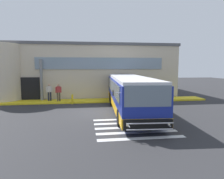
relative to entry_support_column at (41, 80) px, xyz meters
The scene contains 9 objects.
ground_plane 7.63m from the entry_support_column, 47.62° to the right, with size 80.00×90.00×0.02m, color #2B2B2D.
bay_paint_stripes 12.03m from the entry_support_column, 54.19° to the right, with size 4.40×3.96×0.01m.
terminal_building 7.55m from the entry_support_column, 55.49° to the left, with size 21.06×13.80×6.00m.
boarding_curb 5.39m from the entry_support_column, ahead, with size 23.26×2.00×0.15m, color yellow.
entry_support_column is the anchor object (origin of this frame).
bus_main_foreground 9.43m from the entry_support_column, 35.68° to the right, with size 3.76×12.11×2.70m.
passenger_near_column 1.42m from the entry_support_column, 29.16° to the right, with size 0.57×0.32×1.68m.
passenger_by_doorway 2.15m from the entry_support_column, 25.56° to the right, with size 0.55×0.47×1.68m.
safety_bollard_yellow 3.95m from the entry_support_column, 30.43° to the right, with size 0.18×0.18×0.90m, color yellow.
Camera 1 is at (-0.75, -15.11, 3.46)m, focal length 32.17 mm.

